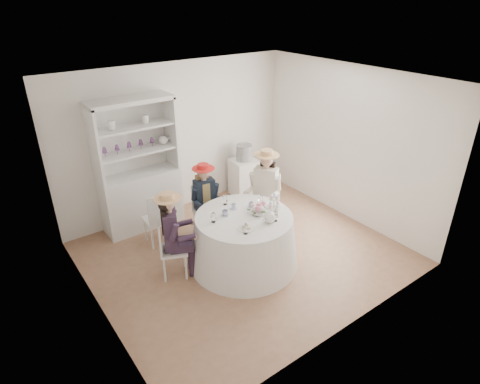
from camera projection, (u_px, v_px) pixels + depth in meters
ground at (244, 253)px, 6.37m from camera, size 4.50×4.50×0.00m
ceiling at (245, 81)px, 5.16m from camera, size 4.50×4.50×0.00m
wall_back at (178, 139)px, 7.21m from camera, size 4.50×0.00×4.50m
wall_front at (355, 238)px, 4.33m from camera, size 4.50×0.00×4.50m
wall_left at (87, 224)px, 4.58m from camera, size 0.00×4.50×4.50m
wall_right at (348, 144)px, 6.96m from camera, size 0.00×4.50×4.50m
tea_table at (244, 240)px, 5.97m from camera, size 1.63×1.63×0.82m
hutch at (140, 183)px, 6.81m from camera, size 1.51×0.95×2.26m
side_table at (244, 177)px, 8.05m from camera, size 0.54×0.54×0.76m
hatbox at (244, 153)px, 7.81m from camera, size 0.41×0.41×0.31m
guest_left at (172, 230)px, 5.57m from camera, size 0.56×0.51×1.34m
guest_mid at (205, 196)px, 6.57m from camera, size 0.48×0.50×1.28m
guest_right at (265, 187)px, 6.65m from camera, size 0.63×0.58×1.46m
spare_chair at (158, 218)px, 6.38m from camera, size 0.42×0.42×0.94m
teacup_a at (225, 213)px, 5.79m from camera, size 0.12×0.12×0.08m
teacup_b at (234, 207)px, 5.97m from camera, size 0.10×0.10×0.07m
teacup_c at (251, 205)px, 6.03m from camera, size 0.11×0.11×0.06m
flower_bowl at (258, 213)px, 5.81m from camera, size 0.23×0.23×0.05m
flower_arrangement at (257, 207)px, 5.83m from camera, size 0.20×0.20×0.08m
table_teapot at (270, 217)px, 5.61m from camera, size 0.24×0.17×0.18m
sandwich_plate at (246, 228)px, 5.48m from camera, size 0.24×0.24×0.05m
cupcake_stand at (274, 203)px, 5.98m from camera, size 0.22×0.22×0.21m
stemware_set at (244, 212)px, 5.75m from camera, size 0.95×0.92×0.15m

